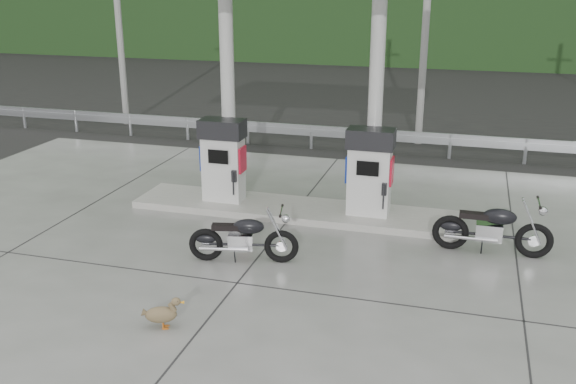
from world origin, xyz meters
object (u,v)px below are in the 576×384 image
(gas_pump_right, at_px, (370,172))
(motorcycle_left, at_px, (243,239))
(gas_pump_left, at_px, (223,160))
(motorcycle_right, at_px, (492,229))
(duck, at_px, (161,315))

(gas_pump_right, relative_size, motorcycle_left, 0.98)
(gas_pump_left, xyz_separation_m, motorcycle_right, (5.64, -1.04, -0.58))
(motorcycle_left, xyz_separation_m, motorcycle_right, (4.23, 1.60, 0.04))
(gas_pump_left, relative_size, motorcycle_left, 0.98)
(motorcycle_right, height_order, duck, motorcycle_right)
(gas_pump_right, distance_m, motorcycle_right, 2.72)
(gas_pump_right, xyz_separation_m, motorcycle_right, (2.44, -1.04, -0.58))
(motorcycle_right, bearing_deg, motorcycle_left, -159.14)
(gas_pump_left, height_order, duck, gas_pump_left)
(gas_pump_left, bearing_deg, gas_pump_right, 0.00)
(gas_pump_left, relative_size, duck, 3.22)
(motorcycle_left, height_order, duck, motorcycle_left)
(gas_pump_left, bearing_deg, motorcycle_right, -10.50)
(gas_pump_left, distance_m, motorcycle_right, 5.77)
(gas_pump_right, height_order, motorcycle_right, gas_pump_right)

